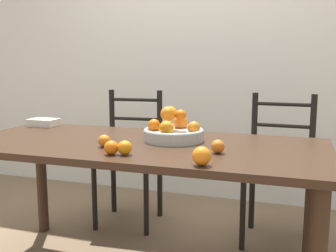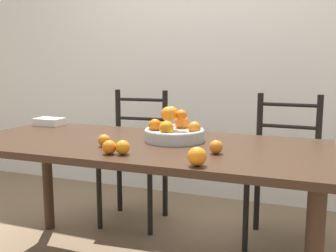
{
  "view_description": "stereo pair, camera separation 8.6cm",
  "coord_description": "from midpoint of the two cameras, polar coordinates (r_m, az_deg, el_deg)",
  "views": [
    {
      "loc": [
        0.78,
        -1.87,
        1.17
      ],
      "look_at": [
        0.16,
        0.01,
        0.85
      ],
      "focal_mm": 42.0,
      "sensor_mm": 36.0,
      "label": 1
    },
    {
      "loc": [
        0.86,
        -1.84,
        1.17
      ],
      "look_at": [
        0.16,
        0.01,
        0.85
      ],
      "focal_mm": 42.0,
      "sensor_mm": 36.0,
      "label": 2
    }
  ],
  "objects": [
    {
      "name": "chair_left",
      "position": [
        2.92,
        -6.37,
        -4.94
      ],
      "size": [
        0.45,
        0.43,
        0.97
      ],
      "rotation": [
        0.0,
        0.0,
        0.08
      ],
      "color": "black",
      "rests_on": "ground_plane"
    },
    {
      "name": "orange_loose_2",
      "position": [
        1.98,
        -10.48,
        -2.14
      ],
      "size": [
        0.06,
        0.06,
        0.06
      ],
      "color": "orange",
      "rests_on": "dining_table"
    },
    {
      "name": "wall_back",
      "position": [
        3.41,
        4.53,
        11.2
      ],
      "size": [
        8.0,
        0.06,
        2.6
      ],
      "color": "silver",
      "rests_on": "ground_plane"
    },
    {
      "name": "chair_right",
      "position": [
        2.67,
        14.91,
        -6.54
      ],
      "size": [
        0.44,
        0.42,
        0.97
      ],
      "rotation": [
        0.0,
        0.0,
        -0.04
      ],
      "color": "black",
      "rests_on": "ground_plane"
    },
    {
      "name": "orange_loose_3",
      "position": [
        1.59,
        3.36,
        -4.39
      ],
      "size": [
        0.08,
        0.08,
        0.08
      ],
      "color": "orange",
      "rests_on": "dining_table"
    },
    {
      "name": "fruit_bowl",
      "position": [
        2.1,
        -0.37,
        -0.71
      ],
      "size": [
        0.32,
        0.32,
        0.19
      ],
      "color": "#B2B7B2",
      "rests_on": "dining_table"
    },
    {
      "name": "orange_loose_0",
      "position": [
        1.81,
        -9.62,
        -3.12
      ],
      "size": [
        0.06,
        0.06,
        0.06
      ],
      "color": "orange",
      "rests_on": "dining_table"
    },
    {
      "name": "orange_loose_4",
      "position": [
        1.82,
        5.89,
        -2.98
      ],
      "size": [
        0.06,
        0.06,
        0.06
      ],
      "color": "orange",
      "rests_on": "dining_table"
    },
    {
      "name": "orange_loose_1",
      "position": [
        1.79,
        -7.67,
        -3.16
      ],
      "size": [
        0.07,
        0.07,
        0.07
      ],
      "color": "orange",
      "rests_on": "dining_table"
    },
    {
      "name": "book_stack",
      "position": [
        2.74,
        -18.46,
        0.48
      ],
      "size": [
        0.18,
        0.13,
        0.05
      ],
      "color": "silver",
      "rests_on": "dining_table"
    },
    {
      "name": "dining_table",
      "position": [
        2.09,
        -5.34,
        -4.86
      ],
      "size": [
        1.93,
        0.86,
        0.76
      ],
      "color": "#382316",
      "rests_on": "ground_plane"
    }
  ]
}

